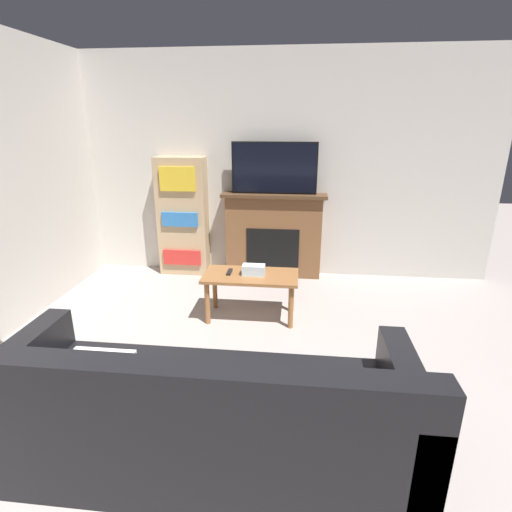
{
  "coord_description": "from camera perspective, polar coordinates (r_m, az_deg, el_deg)",
  "views": [
    {
      "loc": [
        0.41,
        -1.13,
        1.9
      ],
      "look_at": [
        0.02,
        2.42,
        0.69
      ],
      "focal_mm": 28.0,
      "sensor_mm": 36.0,
      "label": 1
    }
  ],
  "objects": [
    {
      "name": "fireplace",
      "position": [
        5.04,
        2.5,
        3.01
      ],
      "size": [
        1.29,
        0.28,
        1.06
      ],
      "color": "brown",
      "rests_on": "ground_plane"
    },
    {
      "name": "remote_control",
      "position": [
        3.97,
        -3.81,
        -2.28
      ],
      "size": [
        0.04,
        0.15,
        0.02
      ],
      "color": "black",
      "rests_on": "coffee_table"
    },
    {
      "name": "couch",
      "position": [
        2.51,
        -7.84,
        -21.78
      ],
      "size": [
        2.43,
        0.95,
        0.85
      ],
      "color": "black",
      "rests_on": "ground_plane"
    },
    {
      "name": "bookshelf",
      "position": [
        5.16,
        -10.4,
        5.54
      ],
      "size": [
        0.62,
        0.29,
        1.49
      ],
      "color": "tan",
      "rests_on": "ground_plane"
    },
    {
      "name": "wall_back",
      "position": [
        5.03,
        1.66,
        12.48
      ],
      "size": [
        5.51,
        0.06,
        2.7
      ],
      "color": "beige",
      "rests_on": "ground_plane"
    },
    {
      "name": "tissue_box",
      "position": [
        3.91,
        -0.35,
        -1.99
      ],
      "size": [
        0.22,
        0.12,
        0.1
      ],
      "color": "silver",
      "rests_on": "coffee_table"
    },
    {
      "name": "tv",
      "position": [
        4.86,
        2.63,
        12.42
      ],
      "size": [
        1.02,
        0.03,
        0.61
      ],
      "color": "black",
      "rests_on": "fireplace"
    },
    {
      "name": "coffee_table",
      "position": [
        3.96,
        -0.75,
        -3.63
      ],
      "size": [
        0.93,
        0.47,
        0.47
      ],
      "color": "brown",
      "rests_on": "ground_plane"
    }
  ]
}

